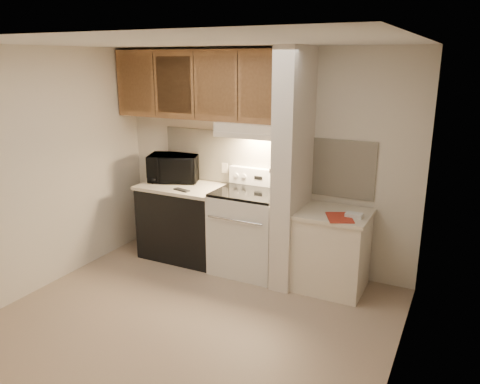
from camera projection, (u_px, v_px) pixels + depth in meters
The scene contains 50 objects.
floor at pixel (196, 316), 4.46m from camera, with size 3.60×3.60×0.00m, color tan.
ceiling at pixel (188, 42), 3.78m from camera, with size 3.60×3.60×0.00m, color white.
wall_back at pixel (262, 159), 5.41m from camera, with size 3.60×0.02×2.50m, color beige.
wall_left at pixel (47, 170), 4.90m from camera, with size 0.02×3.00×2.50m, color beige.
wall_right at pixel (406, 221), 3.34m from camera, with size 0.02×3.00×2.50m, color beige.
backsplash at pixel (262, 161), 5.40m from camera, with size 2.60×0.02×0.63m, color white.
range_body at pixel (249, 233), 5.33m from camera, with size 0.76×0.65×0.92m, color silver.
oven_window at pixel (236, 239), 5.05m from camera, with size 0.50×0.01×0.30m, color black.
oven_handle at pixel (235, 220), 4.95m from camera, with size 0.02×0.02×0.65m, color silver.
cooktop at pixel (249, 193), 5.20m from camera, with size 0.74×0.64×0.03m, color black.
range_backguard at pixel (260, 177), 5.41m from camera, with size 0.76×0.08×0.20m, color silver.
range_display at pixel (258, 178), 5.38m from camera, with size 0.10×0.01×0.04m, color black.
range_knob_left_outer at pixel (237, 175), 5.50m from camera, with size 0.05×0.05×0.02m, color silver.
range_knob_left_inner at pixel (244, 176), 5.45m from camera, with size 0.05×0.05×0.02m, color silver.
range_knob_right_inner at pixel (273, 180), 5.30m from camera, with size 0.05×0.05×0.02m, color silver.
range_knob_right_outer at pixel (281, 181), 5.25m from camera, with size 0.05×0.05×0.02m, color silver.
dishwasher_front at pixel (185, 223), 5.73m from camera, with size 1.00×0.63×0.87m, color black.
left_countertop at pixel (183, 187), 5.60m from camera, with size 1.04×0.67×0.04m, color beige.
spoon_rest at pixel (182, 190), 5.37m from camera, with size 0.21×0.07×0.01m, color black.
teal_jar at pixel (181, 175), 5.85m from camera, with size 0.10×0.10×0.11m, color #25625F.
outlet at pixel (225, 168), 5.64m from camera, with size 0.08×0.01×0.12m, color beige.
microwave at pixel (174, 168), 5.77m from camera, with size 0.60×0.41×0.33m, color black.
partition_pillar at pixel (293, 170), 4.89m from camera, with size 0.22×0.70×2.50m, color silver.
pillar_trim at pixel (283, 164), 4.93m from camera, with size 0.01×0.70×0.04m, color olive.
knife_strip at pixel (280, 163), 4.88m from camera, with size 0.02×0.42×0.04m, color black.
knife_blade_a at pixel (273, 176), 4.76m from camera, with size 0.01×0.04×0.16m, color silver.
knife_handle_a at pixel (274, 161), 4.74m from camera, with size 0.02×0.02×0.10m, color black.
knife_blade_b at pixel (276, 175), 4.84m from camera, with size 0.01×0.04×0.18m, color silver.
knife_handle_b at pixel (277, 160), 4.81m from camera, with size 0.02×0.02×0.10m, color black.
knife_blade_c at pixel (279, 174), 4.91m from camera, with size 0.01×0.04×0.20m, color silver.
knife_handle_c at pixel (279, 159), 4.86m from camera, with size 0.02×0.02×0.10m, color black.
knife_blade_d at pixel (282, 171), 4.98m from camera, with size 0.01×0.04×0.16m, color silver.
knife_handle_d at pixel (283, 157), 4.94m from camera, with size 0.02×0.02×0.10m, color black.
knife_blade_e at pixel (285, 170), 5.06m from camera, with size 0.01×0.04×0.18m, color silver.
knife_handle_e at pixel (285, 155), 5.01m from camera, with size 0.02×0.02×0.10m, color black.
oven_mitt at pixel (287, 176), 5.12m from camera, with size 0.03×0.10×0.24m, color gray.
right_cab_base at pixel (332, 252), 4.92m from camera, with size 0.70×0.60×0.81m, color beige.
right_countertop at pixel (334, 214), 4.81m from camera, with size 0.74×0.64×0.04m, color beige.
red_folder at pixel (340, 218), 4.63m from camera, with size 0.24×0.32×0.01m, color #AC2E1E.
white_box at pixel (354, 215), 4.64m from camera, with size 0.16×0.11×0.04m, color white.
range_hood at pixel (254, 129), 5.12m from camera, with size 0.78×0.44×0.15m, color beige.
hood_lip at pixel (246, 136), 4.95m from camera, with size 0.78×0.04×0.06m, color beige.
upper_cabinets at pixel (202, 85), 5.33m from camera, with size 2.18×0.33×0.77m, color olive.
cab_door_a at pixel (136, 84), 5.54m from camera, with size 0.46×0.01×0.63m, color olive.
cab_gap_a at pixel (154, 84), 5.43m from camera, with size 0.01×0.01×0.73m, color black.
cab_door_b at pixel (174, 85), 5.31m from camera, with size 0.46×0.01×0.63m, color olive.
cab_gap_b at pixel (194, 85), 5.19m from camera, with size 0.01×0.01×0.73m, color black.
cab_door_c at pixel (215, 86), 5.07m from camera, with size 0.46×0.01×0.63m, color olive.
cab_gap_c at pixel (238, 87), 4.95m from camera, with size 0.01×0.01×0.73m, color black.
cab_door_d at pixel (261, 87), 4.84m from camera, with size 0.46×0.01×0.63m, color olive.
Camera 1 is at (2.15, -3.36, 2.37)m, focal length 35.00 mm.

